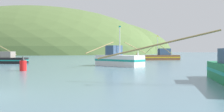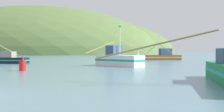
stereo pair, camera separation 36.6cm
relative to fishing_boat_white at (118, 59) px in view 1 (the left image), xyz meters
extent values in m
ellipsoid|color=#516B38|center=(-82.28, 120.14, -0.93)|extent=(162.33, 129.86, 60.32)
ellipsoid|color=#516B38|center=(-92.08, 173.39, -0.93)|extent=(201.37, 161.09, 62.53)
cube|color=white|center=(0.09, -0.05, -0.19)|extent=(7.24, 5.49, 1.49)
cube|color=teal|center=(0.09, -0.05, -0.11)|extent=(7.31, 5.55, 0.27)
cone|color=white|center=(2.88, -1.62, 0.90)|extent=(0.27, 0.27, 0.70)
cube|color=#334C6B|center=(-0.72, 0.41, 1.23)|extent=(2.26, 2.43, 1.34)
cylinder|color=silver|center=(0.19, -0.11, 2.45)|extent=(0.12, 0.12, 3.79)
cube|color=teal|center=(0.19, -0.11, 4.47)|extent=(0.33, 0.20, 0.20)
cylinder|color=#997F4C|center=(1.88, 3.14, 1.59)|extent=(2.53, 4.38, 1.58)
cylinder|color=#997F4C|center=(-1.70, -3.24, 1.59)|extent=(2.53, 4.38, 1.58)
cylinder|color=#997F4C|center=(5.98, -17.16, 1.57)|extent=(8.06, 0.35, 1.99)
cube|color=gray|center=(-19.41, 2.13, 0.54)|extent=(3.35, 2.05, 0.99)
cylinder|color=#997F4C|center=(-21.83, 6.39, 1.32)|extent=(0.98, 7.14, 2.06)
cube|color=brown|center=(4.14, 22.71, -0.38)|extent=(10.09, 5.83, 1.11)
cube|color=gold|center=(4.14, 22.71, -0.32)|extent=(10.19, 5.89, 0.20)
cone|color=brown|center=(-0.16, 20.79, 0.53)|extent=(0.26, 0.26, 0.70)
cube|color=#334C6B|center=(5.71, 23.41, 0.91)|extent=(2.90, 2.22, 1.46)
cylinder|color=silver|center=(4.25, 22.76, 2.21)|extent=(0.12, 0.12, 4.06)
cube|color=gold|center=(4.25, 22.76, 4.36)|extent=(0.34, 0.17, 0.20)
cylinder|color=#997F4C|center=(5.91, 18.74, 1.52)|extent=(2.94, 6.37, 2.19)
cylinder|color=#997F4C|center=(2.36, 26.68, 1.52)|extent=(2.94, 6.37, 2.19)
cylinder|color=red|center=(-8.15, -10.33, -0.39)|extent=(0.71, 0.71, 1.08)
cone|color=black|center=(-8.15, -10.33, 0.39)|extent=(0.42, 0.42, 0.50)
camera|label=1|loc=(6.83, -34.27, 1.22)|focal=40.89mm
camera|label=2|loc=(7.18, -34.18, 1.22)|focal=40.89mm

